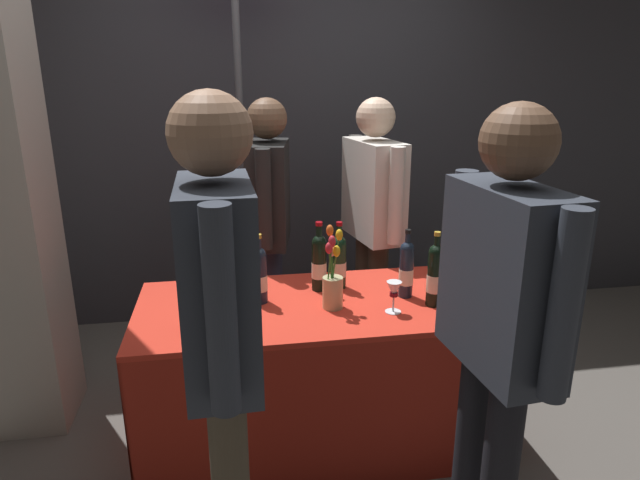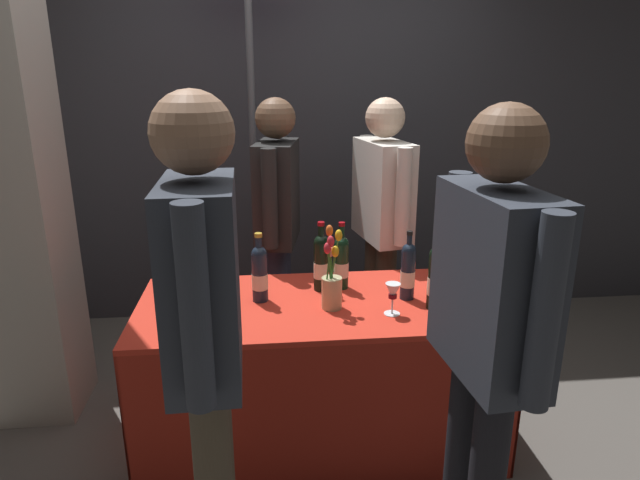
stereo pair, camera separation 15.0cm
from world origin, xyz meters
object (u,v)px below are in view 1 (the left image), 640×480
display_bottle_0 (435,274)px  booth_signpost (240,122)px  wine_glass_mid (189,311)px  wine_glass_near_vendor (394,291)px  taster_foreground_right (221,322)px  tasting_table (320,345)px  vendor_presenter (269,214)px  featured_wine_bottle (446,265)px  flower_vase (333,282)px

display_bottle_0 → booth_signpost: 1.61m
display_bottle_0 → wine_glass_mid: bearing=-175.8°
wine_glass_near_vendor → taster_foreground_right: bearing=-140.3°
wine_glass_near_vendor → wine_glass_mid: (-0.87, -0.04, -0.01)m
display_bottle_0 → wine_glass_near_vendor: size_ratio=2.43×
tasting_table → taster_foreground_right: taster_foreground_right is taller
display_bottle_0 → taster_foreground_right: bearing=-145.1°
wine_glass_mid → booth_signpost: size_ratio=0.05×
wine_glass_mid → vendor_presenter: (0.40, 0.93, 0.15)m
tasting_table → wine_glass_mid: wine_glass_mid is taller
wine_glass_mid → taster_foreground_right: 0.63m
wine_glass_near_vendor → wine_glass_mid: size_ratio=1.19×
wine_glass_near_vendor → taster_foreground_right: taster_foreground_right is taller
display_bottle_0 → featured_wine_bottle: bearing=54.0°
vendor_presenter → taster_foreground_right: 1.53m
display_bottle_0 → booth_signpost: (-0.81, 1.27, 0.57)m
vendor_presenter → featured_wine_bottle: bearing=58.7°
wine_glass_mid → display_bottle_0: bearing=4.2°
flower_vase → wine_glass_near_vendor: bearing=-19.3°
display_bottle_0 → vendor_presenter: 1.09m
tasting_table → wine_glass_mid: size_ratio=13.94×
tasting_table → featured_wine_bottle: 0.71m
taster_foreground_right → tasting_table: bearing=-31.2°
featured_wine_bottle → display_bottle_0: 0.20m
featured_wine_bottle → display_bottle_0: (-0.12, -0.16, 0.02)m
flower_vase → taster_foreground_right: 0.86m
taster_foreground_right → flower_vase: bearing=-36.2°
featured_wine_bottle → display_bottle_0: bearing=-126.0°
wine_glass_near_vendor → taster_foreground_right: 0.97m
featured_wine_bottle → booth_signpost: (-0.92, 1.11, 0.59)m
flower_vase → booth_signpost: (-0.35, 1.23, 0.60)m
booth_signpost → vendor_presenter: bearing=-72.5°
wine_glass_near_vendor → tasting_table: bearing=151.7°
wine_glass_near_vendor → vendor_presenter: vendor_presenter is taller
wine_glass_near_vendor → vendor_presenter: (-0.47, 0.89, 0.14)m
booth_signpost → wine_glass_mid: bearing=-101.3°
booth_signpost → tasting_table: bearing=-75.3°
tasting_table → featured_wine_bottle: featured_wine_bottle is taller
taster_foreground_right → booth_signpost: booth_signpost is taller
tasting_table → wine_glass_near_vendor: wine_glass_near_vendor is taller
tasting_table → wine_glass_mid: (-0.57, -0.20, 0.31)m
vendor_presenter → booth_signpost: (-0.13, 0.42, 0.48)m
wine_glass_near_vendor → booth_signpost: (-0.60, 1.32, 0.62)m
tasting_table → display_bottle_0: bearing=-13.3°
display_bottle_0 → wine_glass_near_vendor: 0.21m
featured_wine_bottle → vendor_presenter: (-0.79, 0.69, 0.11)m
tasting_table → wine_glass_near_vendor: 0.47m
display_bottle_0 → vendor_presenter: vendor_presenter is taller
tasting_table → booth_signpost: 1.52m
tasting_table → featured_wine_bottle: size_ratio=5.52×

